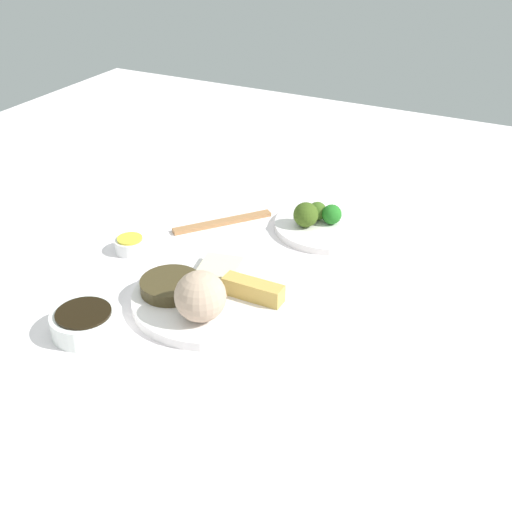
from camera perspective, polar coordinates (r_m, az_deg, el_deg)
tabletop at (r=1.15m, az=-1.75°, el=-3.47°), size 2.20×2.20×0.02m
main_plate at (r=1.12m, az=-3.81°, el=-3.64°), size 0.27×0.27×0.02m
rice_scoop at (r=1.03m, az=-4.69°, el=-3.53°), size 0.08×0.08×0.08m
spring_roll at (r=1.09m, az=-0.25°, el=-2.93°), size 0.10×0.03×0.03m
crab_rangoon_wonton at (r=1.17m, az=-3.14°, el=-1.09°), size 0.08×0.09×0.02m
stir_fry_heap at (r=1.12m, az=-7.35°, el=-2.53°), size 0.10×0.10×0.02m
broccoli_plate at (r=1.35m, az=6.26°, el=2.61°), size 0.22×0.22×0.01m
broccoli_floret_0 at (r=1.32m, az=4.32°, el=3.57°), size 0.05×0.05×0.05m
broccoli_floret_1 at (r=1.33m, az=6.55°, el=3.59°), size 0.04×0.04×0.04m
broccoli_floret_2 at (r=1.35m, az=5.31°, el=3.89°), size 0.04×0.04×0.04m
soy_sauce_bowl at (r=1.07m, az=-14.53°, el=-5.62°), size 0.11×0.11×0.03m
soy_sauce_bowl_liquid at (r=1.06m, az=-14.67°, el=-4.77°), size 0.09×0.09×0.00m
sauce_ramekin_hot_mustard at (r=1.28m, az=-10.77°, el=0.90°), size 0.06×0.06×0.03m
sauce_ramekin_hot_mustard_liquid at (r=1.27m, az=-10.84°, el=1.48°), size 0.05×0.05×0.00m
chopsticks_pair at (r=1.36m, az=-2.90°, el=2.93°), size 0.15×0.18×0.01m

